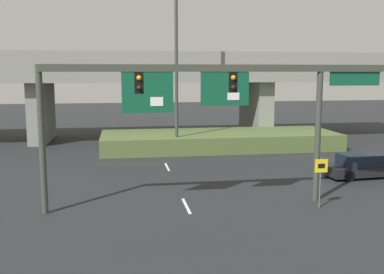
{
  "coord_description": "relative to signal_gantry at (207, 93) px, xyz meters",
  "views": [
    {
      "loc": [
        -2.88,
        -9.19,
        6.16
      ],
      "look_at": [
        0.0,
        8.94,
        3.46
      ],
      "focal_mm": 42.0,
      "sensor_mm": 36.0,
      "label": 1
    }
  ],
  "objects": [
    {
      "name": "overpass_bridge",
      "position": [
        -0.91,
        21.55,
        0.44
      ],
      "size": [
        46.26,
        8.44,
        7.78
      ],
      "color": "gray",
      "rests_on": "ground"
    },
    {
      "name": "highway_light_pole_near",
      "position": [
        0.28,
        13.24,
        2.9
      ],
      "size": [
        0.7,
        0.36,
        15.43
      ],
      "color": "#383D33",
      "rests_on": "ground"
    },
    {
      "name": "signal_gantry",
      "position": [
        0.0,
        0.0,
        0.0
      ],
      "size": [
        15.71,
        0.44,
        6.45
      ],
      "color": "#383D33",
      "rests_on": "ground"
    },
    {
      "name": "grass_embankment",
      "position": [
        3.99,
        15.27,
        -4.55
      ],
      "size": [
        18.73,
        6.3,
        1.28
      ],
      "color": "#4C6033",
      "rests_on": "ground"
    },
    {
      "name": "speed_limit_sign",
      "position": [
        5.03,
        -1.11,
        -3.69
      ],
      "size": [
        0.6,
        0.11,
        2.3
      ],
      "color": "#4C4C4C",
      "rests_on": "ground"
    },
    {
      "name": "parked_sedan_near_right",
      "position": [
        10.06,
        4.17,
        -4.56
      ],
      "size": [
        4.54,
        2.14,
        1.37
      ],
      "rotation": [
        0.0,
        0.0,
        0.08
      ],
      "color": "black",
      "rests_on": "ground"
    },
    {
      "name": "lane_markings",
      "position": [
        -0.91,
        4.43,
        -5.19
      ],
      "size": [
        0.14,
        45.58,
        0.01
      ],
      "color": "silver",
      "rests_on": "ground"
    }
  ]
}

